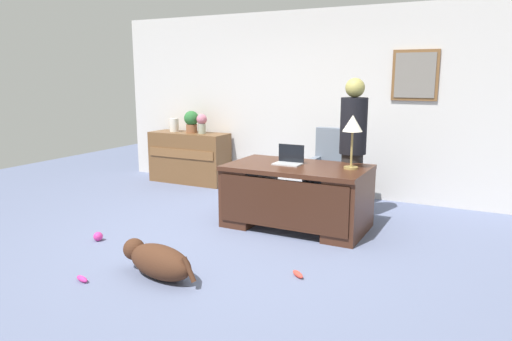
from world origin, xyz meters
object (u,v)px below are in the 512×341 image
Objects in this scene: dog_toy_plush at (298,274)px; dog_toy_bone at (82,279)px; vase_with_flowers at (202,122)px; dog_toy_ball at (98,236)px; dog_lying at (157,261)px; laptop at (289,159)px; vase_empty at (174,125)px; desk_lamp at (353,127)px; desk at (296,194)px; potted_plant at (191,121)px; armchair at (334,174)px; credenza at (189,158)px; person_standing at (353,148)px.

dog_toy_bone is at bearing -149.86° from dog_toy_plush.
vase_with_flowers is 3.19× the size of dog_toy_ball.
dog_toy_bone is at bearing -144.29° from dog_lying.
vase_empty is at bearing 152.99° from laptop.
laptop is 2.02× the size of dog_toy_plush.
desk_lamp reaches higher than dog_toy_ball.
dog_toy_ball is 2.28m from dog_toy_plush.
vase_empty is at bearing 152.92° from desk.
dog_lying is 2.42× the size of potted_plant.
dog_lying is at bearing -102.29° from laptop.
potted_plant is (-1.90, 3.30, 0.88)m from dog_lying.
armchair is 0.96m from laptop.
desk_lamp is at bearing -22.90° from credenza.
credenza is at bearing 164.26° from person_standing.
dog_toy_ball is 0.63× the size of dog_toy_plush.
dog_toy_ball is (0.52, -2.85, -0.96)m from vase_with_flowers.
potted_plant is at bearing 0.00° from vase_empty.
armchair is at bearing 119.18° from desk_lamp.
person_standing is 11.36× the size of dog_toy_bone.
dog_toy_plush is at bearing -87.80° from person_standing.
laptop is at bearing 77.71° from dog_lying.
laptop is at bearing -29.76° from credenza.
desk reaches higher than dog_toy_bone.
dog_toy_bone is (0.65, -0.83, -0.02)m from dog_toy_ball.
desk is 1.51× the size of armchair.
person_standing reaches higher than credenza.
potted_plant is 3.10m from dog_toy_ball.
desk_lamp reaches higher than dog_lying.
laptop is 2.10× the size of dog_toy_bone.
person_standing is at bearing 50.16° from desk.
desk_lamp reaches higher than credenza.
desk is 4.48× the size of potted_plant.
vase_with_flowers is at bearing 155.23° from desk_lamp.
desk is at bearing 39.63° from dog_toy_ball.
vase_with_flowers is (-2.39, 0.49, 0.53)m from armchair.
potted_plant is (-3.05, 1.31, -0.17)m from desk_lamp.
vase_empty is at bearing 179.75° from credenza.
dog_toy_ball is at bearing 158.88° from dog_lying.
dog_toy_plush is (3.00, -2.73, -1.01)m from potted_plant.
armchair is 7.04× the size of dog_toy_bone.
dog_toy_ball is (-1.59, -1.49, -0.74)m from laptop.
desk is 10.20× the size of dog_toy_plush.
vase_empty is (-2.25, 3.30, 0.79)m from dog_lying.
person_standing is 4.80× the size of potted_plant.
armchair is 3.02m from vase_empty.
dog_lying is 0.66m from dog_toy_bone.
dog_toy_plush is (1.63, 0.95, 0.00)m from dog_toy_bone.
potted_plant is at bearing 180.00° from vase_with_flowers.
armchair is at bearing 100.40° from dog_toy_plush.
potted_plant reaches higher than dog_toy_bone.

